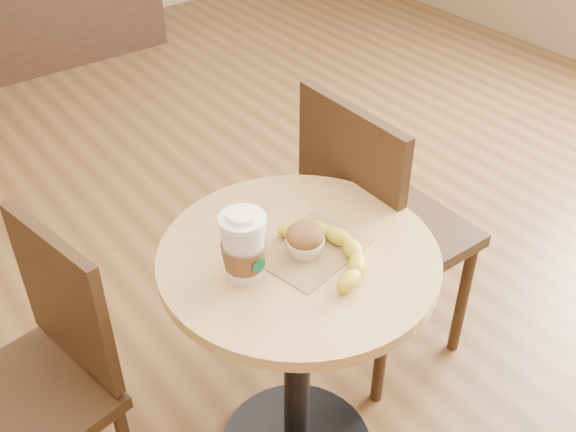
# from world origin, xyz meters

# --- Properties ---
(cafe_table) EXTENTS (0.64, 0.64, 0.75)m
(cafe_table) POSITION_xyz_m (-0.08, -0.04, 0.51)
(cafe_table) COLOR black
(cafe_table) RESTS_ON ground
(chair_left) EXTENTS (0.43, 0.43, 0.84)m
(chair_left) POSITION_xyz_m (-0.65, 0.24, 0.46)
(chair_left) COLOR #382413
(chair_left) RESTS_ON ground
(chair_right) EXTENTS (0.42, 0.42, 0.95)m
(chair_right) POSITION_xyz_m (0.34, 0.14, 0.52)
(chair_right) COLOR #382413
(chair_right) RESTS_ON ground
(kraft_bag) EXTENTS (0.27, 0.23, 0.00)m
(kraft_bag) POSITION_xyz_m (-0.05, -0.05, 0.75)
(kraft_bag) COLOR #967648
(kraft_bag) RESTS_ON cafe_table
(coffee_cup) EXTENTS (0.10, 0.10, 0.17)m
(coffee_cup) POSITION_xyz_m (-0.22, -0.03, 0.83)
(coffee_cup) COLOR silver
(coffee_cup) RESTS_ON cafe_table
(muffin) EXTENTS (0.09, 0.09, 0.08)m
(muffin) POSITION_xyz_m (-0.07, -0.05, 0.79)
(muffin) COLOR white
(muffin) RESTS_ON kraft_bag
(banana) EXTENTS (0.20, 0.31, 0.04)m
(banana) POSITION_xyz_m (-0.03, -0.09, 0.77)
(banana) COLOR gold
(banana) RESTS_ON kraft_bag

